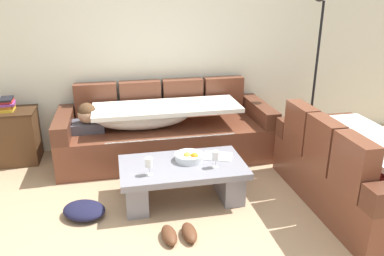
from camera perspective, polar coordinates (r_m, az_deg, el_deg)
The scene contains 14 objects.
ground_plane at distance 3.35m, azimuth -3.04°, elevation -15.93°, with size 14.00×14.00×0.00m, color tan.
back_wall at distance 4.87m, azimuth -7.39°, elevation 12.84°, with size 9.00×0.10×2.70m, color beige.
couch_along_wall at distance 4.63m, azimuth -4.42°, elevation -0.54°, with size 2.53×0.92×0.88m.
couch_near_window at distance 3.95m, azimuth 23.17°, elevation -5.99°, with size 0.92×1.72×0.88m.
coffee_table at distance 3.74m, azimuth -1.42°, elevation -7.39°, with size 1.20×0.68×0.38m.
fruit_bowl at distance 3.73m, azimuth -0.40°, elevation -4.37°, with size 0.28×0.28×0.10m.
wine_glass_near_left at distance 3.45m, azimuth -6.48°, elevation -5.27°, with size 0.07×0.07×0.17m.
wine_glass_near_right at distance 3.57m, azimuth 3.54°, elevation -4.24°, with size 0.07×0.07×0.17m.
open_magazine at distance 3.83m, azimuth 3.89°, elevation -4.24°, with size 0.28×0.21×0.01m, color white.
side_cabinet at distance 4.98m, azimuth -26.04°, elevation -1.19°, with size 0.72×0.44×0.64m.
book_stack_on_cabinet at distance 4.85m, azimuth -25.95°, elevation 3.22°, with size 0.18×0.23×0.15m.
floor_lamp at distance 5.15m, azimuth 17.97°, elevation 9.80°, with size 0.33×0.31×1.95m.
pair_of_shoes at distance 3.30m, azimuth -1.92°, elevation -15.55°, with size 0.30×0.28×0.09m.
crumpled_garment at distance 3.70m, azimuth -15.86°, elevation -11.78°, with size 0.40×0.32×0.12m, color #191933.
Camera 1 is at (-0.38, -2.67, 1.99)m, focal length 35.60 mm.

